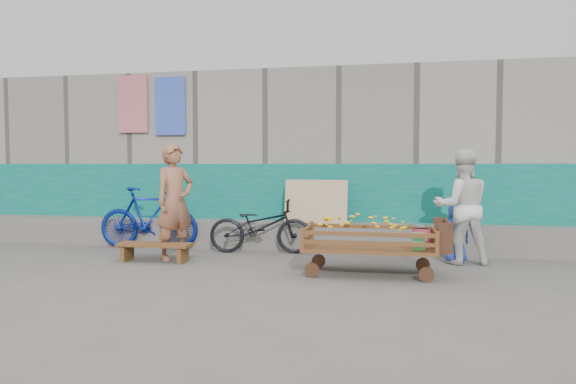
% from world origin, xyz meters
% --- Properties ---
extents(ground, '(80.00, 80.00, 0.00)m').
position_xyz_m(ground, '(0.00, 0.00, 0.00)').
color(ground, '#5A5752').
rests_on(ground, ground).
extents(building_wall, '(12.00, 3.50, 3.00)m').
position_xyz_m(building_wall, '(-0.00, 4.05, 1.47)').
color(building_wall, gray).
rests_on(building_wall, ground).
extents(banana_cart, '(1.78, 0.82, 0.76)m').
position_xyz_m(banana_cart, '(1.17, 0.63, 0.52)').
color(banana_cart, '#543B18').
rests_on(banana_cart, ground).
extents(bench, '(1.06, 0.32, 0.27)m').
position_xyz_m(bench, '(-1.83, 0.92, 0.20)').
color(bench, '#543B18').
rests_on(bench, ground).
extents(vendor_man, '(0.67, 0.74, 1.69)m').
position_xyz_m(vendor_man, '(-1.63, 1.16, 0.84)').
color(vendor_man, '#9A6245').
rests_on(vendor_man, ground).
extents(woman, '(0.85, 0.70, 1.60)m').
position_xyz_m(woman, '(2.44, 1.61, 0.80)').
color(woman, white).
rests_on(woman, ground).
extents(child, '(0.47, 0.38, 0.84)m').
position_xyz_m(child, '(2.36, 1.63, 0.42)').
color(child, '#2640AE').
rests_on(child, ground).
extents(bicycle_dark, '(1.66, 0.76, 0.84)m').
position_xyz_m(bicycle_dark, '(-0.53, 1.91, 0.42)').
color(bicycle_dark, black).
rests_on(bicycle_dark, ground).
extents(bicycle_blue, '(1.70, 0.57, 1.01)m').
position_xyz_m(bicycle_blue, '(-2.46, 2.01, 0.50)').
color(bicycle_blue, navy).
rests_on(bicycle_blue, ground).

